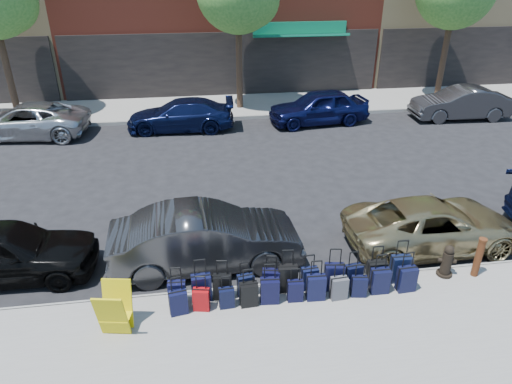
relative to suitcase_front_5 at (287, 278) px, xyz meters
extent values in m
plane|color=black|center=(0.07, 4.75, -0.48)|extent=(120.00, 120.00, 0.00)
cube|color=gray|center=(0.07, -1.75, -0.40)|extent=(60.00, 4.00, 0.15)
cube|color=gray|center=(0.07, 14.75, -0.40)|extent=(60.00, 4.00, 0.15)
cube|color=gray|center=(0.07, 0.27, -0.40)|extent=(60.00, 0.08, 0.15)
cube|color=gray|center=(0.07, 12.73, -0.40)|extent=(60.00, 0.08, 0.15)
cube|color=black|center=(0.07, 16.70, 1.22)|extent=(16.66, 0.15, 3.40)
cube|color=#0B6344|center=(4.07, 16.35, 2.72)|extent=(5.00, 0.91, 0.27)
cube|color=#0B6344|center=(4.07, 16.65, 3.07)|extent=(5.00, 0.10, 0.60)
cube|color=black|center=(16.07, 16.70, 1.22)|extent=(14.70, 0.15, 3.40)
cylinder|color=black|center=(-9.93, 14.25, 2.07)|extent=(0.30, 0.30, 4.80)
sphere|color=#317527|center=(-9.33, 14.25, 4.66)|extent=(2.58, 2.58, 2.58)
cylinder|color=black|center=(0.57, 14.25, 2.07)|extent=(0.30, 0.30, 4.80)
cylinder|color=black|center=(11.07, 14.25, 2.07)|extent=(0.30, 0.30, 4.80)
cube|color=black|center=(-2.42, -0.09, -0.04)|extent=(0.39, 0.23, 0.56)
cylinder|color=black|center=(-2.42, -0.09, 0.56)|extent=(0.21, 0.04, 0.03)
cube|color=black|center=(-1.90, -0.04, -0.01)|extent=(0.43, 0.26, 0.63)
cylinder|color=black|center=(-1.90, -0.04, 0.67)|extent=(0.24, 0.05, 0.03)
cube|color=black|center=(-1.45, -0.04, -0.03)|extent=(0.42, 0.27, 0.59)
cylinder|color=black|center=(-1.45, -0.04, 0.61)|extent=(0.22, 0.06, 0.03)
cube|color=black|center=(-0.94, -0.04, -0.06)|extent=(0.38, 0.25, 0.53)
cylinder|color=black|center=(-0.94, -0.04, 0.52)|extent=(0.20, 0.06, 0.03)
cube|color=black|center=(-0.37, 0.00, -0.04)|extent=(0.42, 0.29, 0.58)
cylinder|color=black|center=(-0.37, 0.00, 0.59)|extent=(0.22, 0.08, 0.03)
cube|color=black|center=(0.00, 0.00, 0.00)|extent=(0.45, 0.27, 0.65)
cylinder|color=black|center=(0.00, 0.00, 0.70)|extent=(0.24, 0.05, 0.03)
cube|color=black|center=(0.50, -0.01, -0.06)|extent=(0.37, 0.22, 0.54)
cylinder|color=black|center=(0.50, -0.01, 0.53)|extent=(0.20, 0.05, 0.03)
cube|color=black|center=(1.04, -0.09, -0.01)|extent=(0.46, 0.30, 0.64)
cylinder|color=black|center=(1.04, -0.09, 0.69)|extent=(0.24, 0.07, 0.03)
cube|color=black|center=(1.49, -0.07, -0.05)|extent=(0.40, 0.26, 0.56)
cylinder|color=black|center=(1.49, -0.07, 0.56)|extent=(0.21, 0.06, 0.03)
cube|color=black|center=(2.02, -0.10, -0.01)|extent=(0.42, 0.24, 0.63)
cylinder|color=black|center=(2.02, -0.10, 0.67)|extent=(0.23, 0.04, 0.03)
cube|color=black|center=(2.62, -0.03, 0.00)|extent=(0.44, 0.26, 0.65)
cylinder|color=black|center=(2.62, -0.03, 0.71)|extent=(0.25, 0.04, 0.03)
cube|color=black|center=(-2.39, -0.39, -0.05)|extent=(0.40, 0.27, 0.55)
cylinder|color=black|center=(-2.39, -0.39, 0.54)|extent=(0.21, 0.07, 0.03)
cube|color=#9C0A0D|center=(-1.92, -0.34, -0.07)|extent=(0.38, 0.26, 0.51)
cylinder|color=black|center=(-1.92, -0.34, 0.48)|extent=(0.19, 0.07, 0.03)
cube|color=black|center=(-1.38, -0.34, -0.09)|extent=(0.33, 0.20, 0.47)
cylinder|color=black|center=(-1.38, -0.34, 0.42)|extent=(0.18, 0.04, 0.03)
cube|color=black|center=(-0.91, -0.35, -0.05)|extent=(0.39, 0.24, 0.55)
cylinder|color=black|center=(-0.91, -0.35, 0.55)|extent=(0.21, 0.05, 0.03)
cube|color=black|center=(-0.45, -0.32, -0.03)|extent=(0.42, 0.26, 0.59)
cylinder|color=black|center=(-0.45, -0.32, 0.61)|extent=(0.23, 0.05, 0.03)
cube|color=black|center=(0.10, -0.35, -0.08)|extent=(0.34, 0.21, 0.49)
cylinder|color=black|center=(0.10, -0.35, 0.46)|extent=(0.19, 0.04, 0.03)
cube|color=black|center=(0.55, -0.36, -0.03)|extent=(0.41, 0.25, 0.59)
cylinder|color=black|center=(0.55, -0.36, 0.61)|extent=(0.23, 0.04, 0.03)
cube|color=#434349|center=(1.05, -0.41, -0.06)|extent=(0.37, 0.23, 0.53)
cylinder|color=black|center=(1.05, -0.41, 0.52)|extent=(0.20, 0.05, 0.03)
cube|color=black|center=(1.52, -0.40, -0.08)|extent=(0.36, 0.24, 0.49)
cylinder|color=black|center=(1.52, -0.40, 0.45)|extent=(0.19, 0.06, 0.03)
cube|color=black|center=(2.01, -0.35, -0.03)|extent=(0.40, 0.24, 0.59)
cylinder|color=black|center=(2.01, -0.35, 0.62)|extent=(0.23, 0.03, 0.03)
cube|color=black|center=(2.62, -0.37, -0.03)|extent=(0.42, 0.25, 0.60)
cylinder|color=black|center=(2.62, -0.37, 0.62)|extent=(0.23, 0.04, 0.03)
cylinder|color=black|center=(3.77, 0.02, -0.30)|extent=(0.36, 0.36, 0.06)
cylinder|color=black|center=(3.77, 0.02, 0.02)|extent=(0.24, 0.24, 0.56)
sphere|color=black|center=(3.77, 0.02, 0.37)|extent=(0.22, 0.22, 0.22)
cylinder|color=black|center=(3.77, 0.02, 0.08)|extent=(0.41, 0.23, 0.10)
cylinder|color=#38190C|center=(4.46, -0.10, 0.17)|extent=(0.16, 0.16, 0.98)
cylinder|color=#38190C|center=(4.46, -0.10, 0.66)|extent=(0.19, 0.19, 0.04)
cube|color=#D9C50C|center=(-3.63, -0.91, 0.20)|extent=(0.62, 0.36, 1.04)
cube|color=#D9C50C|center=(-3.56, -0.54, 0.20)|extent=(0.62, 0.36, 1.04)
cube|color=#D9C50C|center=(-3.60, -0.72, 0.04)|extent=(0.64, 0.48, 0.02)
imported|color=black|center=(-6.40, 1.66, 0.23)|extent=(4.22, 1.81, 1.42)
imported|color=#2F2F31|center=(-1.71, 1.45, 0.28)|extent=(4.68, 1.83, 1.52)
imported|color=#9C8C5F|center=(4.15, 1.46, 0.16)|extent=(4.62, 2.22, 1.27)
imported|color=silver|center=(-8.78, 11.75, 0.23)|extent=(5.30, 2.86, 1.41)
imported|color=#0C1337|center=(-2.34, 11.67, 0.20)|extent=(4.75, 2.18, 1.35)
imported|color=#0D113C|center=(3.88, 11.65, 0.29)|extent=(4.68, 2.30, 1.54)
imported|color=#37373A|center=(10.65, 11.36, 0.26)|extent=(4.56, 1.77, 1.48)
camera|label=1|loc=(-1.87, -7.91, 6.31)|focal=32.00mm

